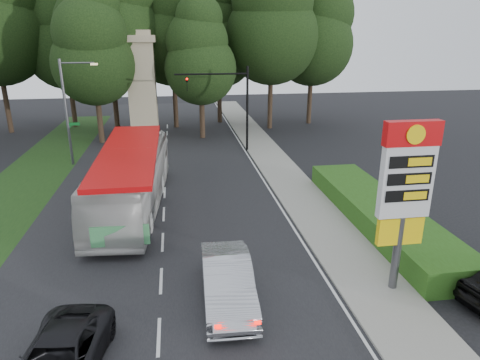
{
  "coord_description": "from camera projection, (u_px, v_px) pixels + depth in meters",
  "views": [
    {
      "loc": [
        0.92,
        -11.73,
        9.75
      ],
      "look_at": [
        4.23,
        9.96,
        2.2
      ],
      "focal_mm": 32.0,
      "sensor_mm": 36.0,
      "label": 1
    }
  ],
  "objects": [
    {
      "name": "tree_far_east",
      "position": [
        313.0,
        27.0,
        45.64
      ],
      "size": [
        8.68,
        8.68,
        17.05
      ],
      "color": "#2D2116",
      "rests_on": "ground"
    },
    {
      "name": "transit_bus",
      "position": [
        132.0,
        179.0,
        24.56
      ],
      "size": [
        4.0,
        13.04,
        3.58
      ],
      "primitive_type": "imported",
      "rotation": [
        0.0,
        0.0,
        -0.08
      ],
      "color": "silver",
      "rests_on": "ground"
    },
    {
      "name": "suv_charcoal",
      "position": [
        59.0,
        360.0,
        12.53
      ],
      "size": [
        2.84,
        5.13,
        1.36
      ],
      "primitive_type": "imported",
      "rotation": [
        0.0,
        0.0,
        -0.12
      ],
      "color": "black",
      "rests_on": "ground"
    },
    {
      "name": "tree_center_right",
      "position": [
        171.0,
        20.0,
        43.28
      ],
      "size": [
        9.24,
        9.24,
        18.15
      ],
      "color": "#2D2116",
      "rests_on": "ground"
    },
    {
      "name": "tree_center_left",
      "position": [
        106.0,
        8.0,
        40.23
      ],
      "size": [
        10.08,
        10.08,
        19.8
      ],
      "color": "#2D2116",
      "rests_on": "ground"
    },
    {
      "name": "grass_verge_left",
      "position": [
        26.0,
        182.0,
        29.47
      ],
      "size": [
        5.0,
        50.0,
        0.02
      ],
      "primitive_type": "cube",
      "color": "#193814",
      "rests_on": "ground"
    },
    {
      "name": "traffic_signal_mast",
      "position": [
        232.0,
        97.0,
        35.73
      ],
      "size": [
        6.1,
        0.35,
        7.2
      ],
      "color": "black",
      "rests_on": "ground"
    },
    {
      "name": "sidewalk_right",
      "position": [
        303.0,
        199.0,
        26.42
      ],
      "size": [
        3.0,
        80.0,
        0.12
      ],
      "primitive_type": "cube",
      "color": "gray",
      "rests_on": "ground"
    },
    {
      "name": "tree_monument_right",
      "position": [
        200.0,
        53.0,
        39.48
      ],
      "size": [
        6.72,
        6.72,
        13.2
      ],
      "color": "#2D2116",
      "rests_on": "ground"
    },
    {
      "name": "monument",
      "position": [
        142.0,
        86.0,
        40.1
      ],
      "size": [
        3.0,
        3.0,
        10.05
      ],
      "color": "tan",
      "rests_on": "ground"
    },
    {
      "name": "gas_station_pylon",
      "position": [
        406.0,
        185.0,
        15.73
      ],
      "size": [
        2.1,
        0.45,
        6.85
      ],
      "color": "#59595E",
      "rests_on": "ground"
    },
    {
      "name": "tree_monument_left",
      "position": [
        92.0,
        46.0,
        37.43
      ],
      "size": [
        7.28,
        7.28,
        14.3
      ],
      "color": "#2D2116",
      "rests_on": "ground"
    },
    {
      "name": "streetlight_signs",
      "position": [
        69.0,
        108.0,
        32.14
      ],
      "size": [
        2.75,
        0.98,
        8.0
      ],
      "color": "#59595E",
      "rests_on": "ground"
    },
    {
      "name": "ground",
      "position": [
        158.0,
        347.0,
        14.0
      ],
      "size": [
        120.0,
        120.0,
        0.0
      ],
      "primitive_type": "plane",
      "color": "black",
      "rests_on": "ground"
    },
    {
      "name": "road_surface",
      "position": [
        164.0,
        207.0,
        25.22
      ],
      "size": [
        14.0,
        80.0,
        0.02
      ],
      "primitive_type": "cube",
      "color": "black",
      "rests_on": "ground"
    },
    {
      "name": "tree_east_mid",
      "position": [
        272.0,
        16.0,
        42.73
      ],
      "size": [
        9.52,
        9.52,
        18.7
      ],
      "color": "#2D2116",
      "rests_on": "ground"
    },
    {
      "name": "hedge",
      "position": [
        379.0,
        213.0,
        22.93
      ],
      "size": [
        3.0,
        14.0,
        1.2
      ],
      "primitive_type": "cube",
      "color": "#274E14",
      "rests_on": "ground"
    },
    {
      "name": "sedan_silver",
      "position": [
        228.0,
        281.0,
        16.15
      ],
      "size": [
        1.99,
        5.31,
        1.73
      ],
      "primitive_type": "imported",
      "rotation": [
        0.0,
        0.0,
        -0.03
      ],
      "color": "#ACADB4",
      "rests_on": "ground"
    },
    {
      "name": "tree_east_near",
      "position": [
        218.0,
        34.0,
        46.3
      ],
      "size": [
        8.12,
        8.12,
        15.95
      ],
      "color": "#2D2116",
      "rests_on": "ground"
    },
    {
      "name": "tree_west_near",
      "position": [
        64.0,
        31.0,
        43.91
      ],
      "size": [
        8.4,
        8.4,
        16.5
      ],
      "color": "#2D2116",
      "rests_on": "ground"
    }
  ]
}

